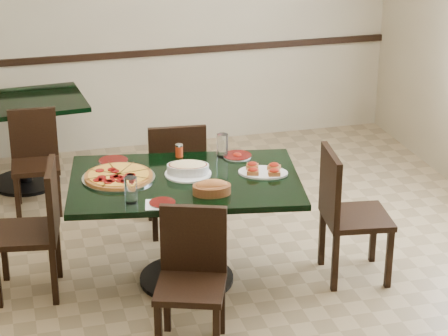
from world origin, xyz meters
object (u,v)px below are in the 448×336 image
object	(u,v)px
chair_left	(38,223)
back_chair_near	(35,155)
main_table	(185,204)
chair_near	(192,271)
pepperoni_pizza	(119,176)
lasagna_casserole	(188,168)
chair_right	(345,208)
bruschetta_platter	(263,170)
bread_basket	(212,188)
back_table	(21,126)
chair_far	(176,172)

from	to	relation	value
chair_left	back_chair_near	size ratio (longest dim) A/B	1.12
main_table	chair_near	world-z (taller)	chair_near
pepperoni_pizza	lasagna_casserole	xyz separation A→B (m)	(0.45, -0.05, 0.03)
back_chair_near	pepperoni_pizza	bearing A→B (deg)	-67.94
chair_right	bruschetta_platter	world-z (taller)	chair_right
pepperoni_pizza	main_table	bearing A→B (deg)	-15.96
bread_basket	bruschetta_platter	xyz separation A→B (m)	(0.41, 0.23, -0.02)
chair_near	back_chair_near	xyz separation A→B (m)	(-0.76, 2.20, -0.03)
pepperoni_pizza	chair_left	bearing A→B (deg)	-178.95
main_table	bruschetta_platter	xyz separation A→B (m)	(0.52, -0.05, 0.21)
back_table	lasagna_casserole	world-z (taller)	lasagna_casserole
chair_near	pepperoni_pizza	size ratio (longest dim) A/B	1.77
lasagna_casserole	bread_basket	xyz separation A→B (m)	(0.08, -0.34, -0.01)
back_chair_near	bread_basket	world-z (taller)	bread_basket
chair_left	back_chair_near	distance (m)	1.38
lasagna_casserole	chair_left	bearing A→B (deg)	-168.05
back_chair_near	chair_far	bearing A→B (deg)	-35.06
back_table	chair_near	distance (m)	2.82
main_table	back_chair_near	size ratio (longest dim) A/B	2.04
back_table	bread_basket	xyz separation A→B (m)	(1.07, -2.25, 0.27)
chair_far	bread_basket	bearing A→B (deg)	96.25
back_table	bruschetta_platter	world-z (taller)	bruschetta_platter
chair_far	bruschetta_platter	world-z (taller)	chair_far
back_chair_near	lasagna_casserole	xyz separation A→B (m)	(0.92, -1.42, 0.35)
chair_near	back_chair_near	distance (m)	2.33
chair_far	pepperoni_pizza	size ratio (longest dim) A/B	1.87
back_chair_near	chair_right	bearing A→B (deg)	-38.52
back_table	lasagna_casserole	xyz separation A→B (m)	(1.00, -1.91, 0.27)
back_chair_near	bread_basket	size ratio (longest dim) A/B	3.05
bread_basket	bruschetta_platter	distance (m)	0.47
back_chair_near	bread_basket	distance (m)	2.05
chair_left	bruschetta_platter	world-z (taller)	chair_left
bread_basket	back_chair_near	bearing A→B (deg)	127.83
main_table	chair_far	world-z (taller)	chair_far
back_table	chair_far	bearing A→B (deg)	-54.78
back_table	chair_far	size ratio (longest dim) A/B	1.25
main_table	bread_basket	world-z (taller)	bread_basket
chair_near	back_chair_near	bearing A→B (deg)	129.16
bruschetta_platter	chair_far	bearing A→B (deg)	142.73
chair_left	chair_near	bearing A→B (deg)	54.03
lasagna_casserole	bruschetta_platter	world-z (taller)	lasagna_casserole
back_table	chair_near	xyz separation A→B (m)	(0.84, -2.69, -0.05)
main_table	back_table	world-z (taller)	same
chair_left	pepperoni_pizza	xyz separation A→B (m)	(0.54, 0.01, 0.27)
main_table	bread_basket	size ratio (longest dim) A/B	6.21
chair_right	back_chair_near	xyz separation A→B (m)	(-1.93, 1.70, -0.07)
bruschetta_platter	chair_near	bearing A→B (deg)	-110.29
main_table	chair_right	bearing A→B (deg)	-2.37
main_table	chair_left	world-z (taller)	chair_left
chair_far	back_chair_near	size ratio (longest dim) A/B	1.11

